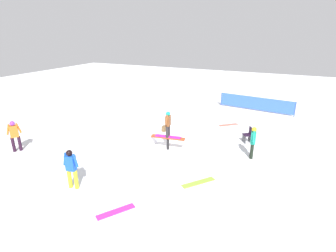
% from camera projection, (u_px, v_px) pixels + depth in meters
% --- Properties ---
extents(ground_plane, '(60.00, 60.00, 0.00)m').
position_uv_depth(ground_plane, '(168.00, 149.00, 13.88)').
color(ground_plane, white).
extents(rail_feature, '(1.82, 0.50, 0.71)m').
position_uv_depth(rail_feature, '(168.00, 139.00, 13.68)').
color(rail_feature, black).
rests_on(rail_feature, ground).
extents(snow_kicker_ramp, '(1.97, 1.71, 0.58)m').
position_uv_depth(snow_kicker_ramp, '(136.00, 140.00, 14.30)').
color(snow_kicker_ramp, white).
rests_on(snow_kicker_ramp, ground).
extents(main_rider_on_rail, '(1.39, 0.73, 1.37)m').
position_uv_depth(main_rider_on_rail, '(168.00, 125.00, 13.40)').
color(main_rider_on_rail, '#D01CA0').
rests_on(main_rider_on_rail, rail_feature).
extents(bystander_blue, '(0.68, 0.28, 1.66)m').
position_uv_depth(bystander_blue, '(71.00, 167.00, 10.16)').
color(bystander_blue, gold).
rests_on(bystander_blue, ground).
extents(bystander_teal, '(0.27, 0.68, 1.60)m').
position_uv_depth(bystander_teal, '(253.00, 141.00, 12.69)').
color(bystander_teal, black).
rests_on(bystander_teal, ground).
extents(bystander_orange, '(0.49, 0.61, 1.65)m').
position_uv_depth(bystander_orange, '(15.00, 134.00, 13.38)').
color(bystander_orange, black).
rests_on(bystander_orange, ground).
extents(loose_snowboard_lime, '(1.16, 1.34, 0.02)m').
position_uv_depth(loose_snowboard_lime, '(198.00, 182.00, 10.82)').
color(loose_snowboard_lime, '#96DF3A').
rests_on(loose_snowboard_lime, ground).
extents(loose_snowboard_coral, '(1.18, 1.07, 0.02)m').
position_uv_depth(loose_snowboard_coral, '(228.00, 125.00, 17.44)').
color(loose_snowboard_coral, '#EB6C59').
rests_on(loose_snowboard_coral, ground).
extents(loose_snowboard_magenta, '(0.99, 1.29, 0.02)m').
position_uv_depth(loose_snowboard_magenta, '(116.00, 212.00, 9.08)').
color(loose_snowboard_magenta, '#D82CA3').
rests_on(loose_snowboard_magenta, ground).
extents(folding_chair, '(0.61, 0.61, 0.88)m').
position_uv_depth(folding_chair, '(248.00, 135.00, 14.61)').
color(folding_chair, '#3F3F44').
rests_on(folding_chair, ground).
extents(backpack_on_snow, '(0.22, 0.30, 0.34)m').
position_uv_depth(backpack_on_snow, '(164.00, 129.00, 16.32)').
color(backpack_on_snow, brown).
rests_on(backpack_on_snow, ground).
extents(safety_fence, '(5.67, 0.83, 1.10)m').
position_uv_depth(safety_fence, '(256.00, 103.00, 20.36)').
color(safety_fence, blue).
rests_on(safety_fence, ground).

